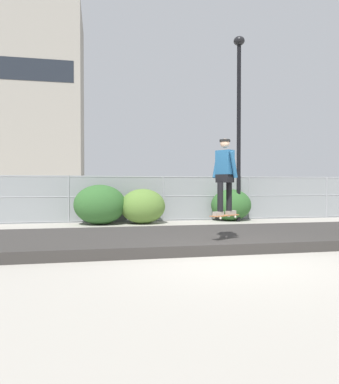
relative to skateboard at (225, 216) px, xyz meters
name	(u,v)px	position (x,y,z in m)	size (l,w,h in m)	color
ground_plane	(236,261)	(-0.15, -1.03, -0.80)	(120.00, 120.00, 0.00)	#9E998E
gravel_berm	(202,238)	(-0.15, 1.30, -0.68)	(17.81, 3.65, 0.24)	#33302D
skateboard	(225,216)	(0.00, 0.00, 0.00)	(0.79, 0.58, 0.07)	#9E5B33
skater	(225,172)	(0.00, 0.00, 0.98)	(0.67, 0.62, 1.71)	gray
chain_fence	(163,198)	(-0.15, 6.83, 0.13)	(22.56, 0.06, 1.85)	gray
street_lamp	(239,108)	(2.79, 6.00, 3.77)	(0.44, 0.44, 7.43)	black
parked_car_near	(105,199)	(-2.44, 9.23, 0.04)	(4.54, 2.23, 1.66)	#B7BABF
library_building	(6,103)	(-13.94, 40.38, 10.82)	(18.48, 10.81, 23.23)	gray
shrub_left	(100,205)	(-2.71, 6.03, -0.05)	(1.93, 1.58, 1.49)	#2D5B28
shrub_center	(143,206)	(-1.10, 5.97, -0.13)	(1.72, 1.41, 1.33)	#567A33
shrub_right	(231,205)	(2.62, 6.39, -0.15)	(1.68, 1.38, 1.30)	#2D5B28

